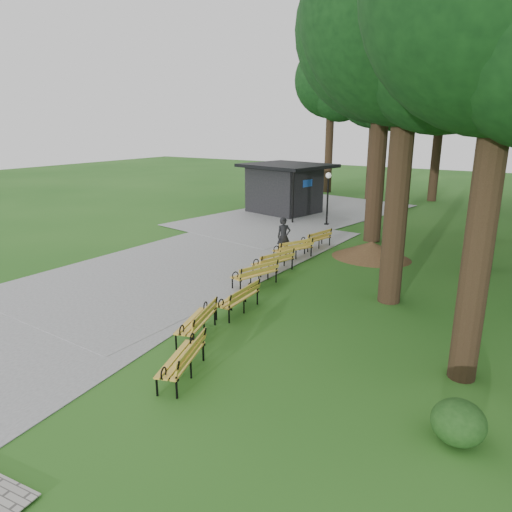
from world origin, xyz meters
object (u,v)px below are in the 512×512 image
Objects in this scene: kiosk at (284,188)px; bench_4 at (273,261)px; person at (284,237)px; bench_6 at (315,239)px; lawn_tree_0 at (413,13)px; lawn_tree_2 at (386,31)px; bench_3 at (255,274)px; lamp_post at (328,187)px; lawn_tree_4 at (510,51)px; dirt_mound at (371,250)px; bench_1 at (196,321)px; bench_5 at (293,249)px; bench_0 at (181,359)px; lawn_tree_1 at (510,52)px; bench_2 at (238,298)px.

bench_4 is (5.75, -11.14, -1.11)m from kiosk.
bench_6 is (0.66, 1.77, -0.39)m from person.
lawn_tree_2 is at bearing 112.69° from lawn_tree_0.
bench_4 is at bearing -119.47° from person.
bench_3 is (5.99, -12.81, -1.11)m from kiosk.
lamp_post is 10.32m from lawn_tree_4.
person reaches higher than dirt_mound.
bench_1 and bench_3 have the same top height.
kiosk is 10.71m from bench_5.
lamp_post reaches higher than bench_0.
lawn_tree_1 is (12.40, -6.50, 6.31)m from kiosk.
bench_2 is 4.07m from bench_4.
lawn_tree_4 reaches higher than lawn_tree_0.
dirt_mound is 0.24× the size of lawn_tree_0.
lamp_post reaches higher than bench_1.
lamp_post is 1.04× the size of dirt_mound.
bench_1 is 1.00× the size of bench_6.
lawn_tree_0 is at bearing 130.12° from bench_2.
dirt_mound is at bearing 159.07° from bench_0.
lamp_post is 8.25m from lawn_tree_2.
lawn_tree_1 reaches higher than bench_4.
person is at bearing 177.35° from bench_0.
person is 0.88× the size of bench_6.
dirt_mound is 2.66m from bench_6.
bench_2 is 9.35m from lawn_tree_0.
bench_4 is (-1.07, 3.92, 0.00)m from bench_2.
lawn_tree_1 reaches higher than bench_6.
person is at bearing -143.87° from bench_4.
person is 0.59× the size of dirt_mound.
lamp_post is at bearing 123.92° from lawn_tree_0.
lawn_tree_0 reaches higher than lamp_post.
bench_4 is at bearing -78.60° from lamp_post.
lamp_post reaches higher than person.
bench_5 is at bearing 151.79° from lawn_tree_0.
bench_5 is at bearing -155.74° from bench_3.
lamp_post is 1.55× the size of bench_0.
bench_5 is at bearing -144.64° from dirt_mound.
bench_0 is 0.17× the size of lawn_tree_1.
bench_2 is 0.14× the size of lawn_tree_2.
kiosk is at bearing 176.65° from lawn_tree_4.
bench_0 is 1.00× the size of bench_3.
lawn_tree_2 reaches higher than lawn_tree_4.
lawn_tree_2 reaches higher than bench_0.
lawn_tree_1 is at bearing 151.60° from bench_3.
bench_4 is 14.60m from lawn_tree_4.
dirt_mound is 1.48× the size of bench_3.
kiosk is at bearing -137.88° from bench_3.
lamp_post is 1.55× the size of bench_5.
bench_0 is (2.98, -10.00, -0.39)m from person.
lawn_tree_4 is at bearing 61.15° from dirt_mound.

